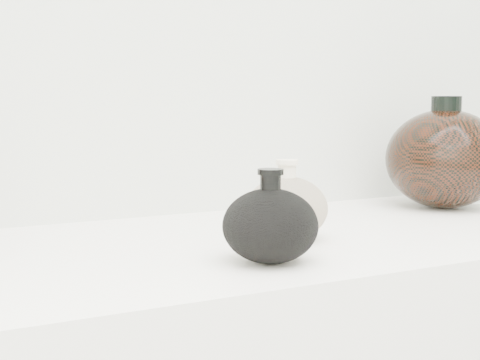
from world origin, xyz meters
TOP-DOWN VIEW (x-y plane):
  - black_gourd_vase at (-0.01, 0.81)m, footprint 0.16×0.16m
  - cream_gourd_vase at (0.09, 0.92)m, footprint 0.12×0.12m
  - right_round_pot at (0.50, 1.04)m, footprint 0.28×0.28m

SIDE VIEW (x-z plane):
  - cream_gourd_vase at x=0.09m, z-range 0.89..1.00m
  - black_gourd_vase at x=-0.01m, z-range 0.89..1.01m
  - right_round_pot at x=0.50m, z-range 0.89..1.10m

